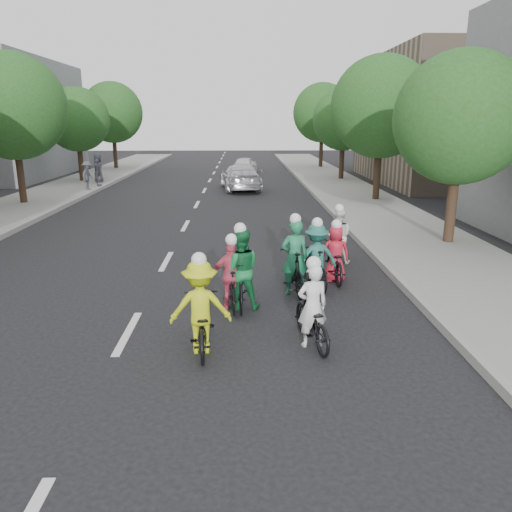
{
  "coord_description": "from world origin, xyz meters",
  "views": [
    {
      "loc": [
        2.2,
        -8.83,
        3.9
      ],
      "look_at": [
        2.49,
        1.84,
        1.0
      ],
      "focal_mm": 35.0,
      "sensor_mm": 36.0,
      "label": 1
    }
  ],
  "objects_px": {
    "cyclist_3": "(232,281)",
    "follow_car_trail": "(245,165)",
    "cyclist_1": "(241,276)",
    "cyclist_2": "(201,315)",
    "spectator_1": "(97,173)",
    "follow_car_lead": "(240,177)",
    "cyclist_7": "(316,261)",
    "cyclist_0": "(312,316)",
    "spectator_0": "(88,176)",
    "spectator_2": "(98,168)",
    "cyclist_6": "(338,242)",
    "cyclist_4": "(335,259)",
    "cyclist_5": "(294,266)"
  },
  "relations": [
    {
      "from": "cyclist_3",
      "to": "follow_car_trail",
      "type": "distance_m",
      "value": 28.82
    },
    {
      "from": "cyclist_1",
      "to": "cyclist_3",
      "type": "height_order",
      "value": "cyclist_1"
    },
    {
      "from": "cyclist_2",
      "to": "spectator_1",
      "type": "bearing_deg",
      "value": -74.51
    },
    {
      "from": "follow_car_lead",
      "to": "cyclist_7",
      "type": "bearing_deg",
      "value": 88.37
    },
    {
      "from": "cyclist_0",
      "to": "cyclist_2",
      "type": "distance_m",
      "value": 1.97
    },
    {
      "from": "spectator_1",
      "to": "cyclist_1",
      "type": "bearing_deg",
      "value": -174.15
    },
    {
      "from": "follow_car_trail",
      "to": "spectator_1",
      "type": "xyz_separation_m",
      "value": [
        -8.71,
        -9.18,
        0.33
      ]
    },
    {
      "from": "cyclist_3",
      "to": "cyclist_0",
      "type": "bearing_deg",
      "value": 124.95
    },
    {
      "from": "cyclist_3",
      "to": "spectator_0",
      "type": "relative_size",
      "value": 1.04
    },
    {
      "from": "cyclist_0",
      "to": "spectator_0",
      "type": "relative_size",
      "value": 1.13
    },
    {
      "from": "cyclist_1",
      "to": "cyclist_3",
      "type": "distance_m",
      "value": 0.22
    },
    {
      "from": "cyclist_0",
      "to": "spectator_2",
      "type": "bearing_deg",
      "value": -78.17
    },
    {
      "from": "cyclist_6",
      "to": "cyclist_2",
      "type": "bearing_deg",
      "value": 67.77
    },
    {
      "from": "cyclist_2",
      "to": "spectator_1",
      "type": "relative_size",
      "value": 1.13
    },
    {
      "from": "cyclist_7",
      "to": "follow_car_trail",
      "type": "xyz_separation_m",
      "value": [
        -1.52,
        27.53,
        -0.06
      ]
    },
    {
      "from": "cyclist_1",
      "to": "cyclist_7",
      "type": "height_order",
      "value": "cyclist_1"
    },
    {
      "from": "cyclist_0",
      "to": "follow_car_trail",
      "type": "height_order",
      "value": "cyclist_0"
    },
    {
      "from": "cyclist_3",
      "to": "follow_car_lead",
      "type": "xyz_separation_m",
      "value": [
        0.11,
        19.07,
        0.12
      ]
    },
    {
      "from": "cyclist_4",
      "to": "spectator_0",
      "type": "xyz_separation_m",
      "value": [
        -10.92,
        16.19,
        0.39
      ]
    },
    {
      "from": "spectator_2",
      "to": "spectator_0",
      "type": "bearing_deg",
      "value": 177.21
    },
    {
      "from": "cyclist_4",
      "to": "cyclist_0",
      "type": "bearing_deg",
      "value": 73.27
    },
    {
      "from": "follow_car_trail",
      "to": "spectator_1",
      "type": "height_order",
      "value": "spectator_1"
    },
    {
      "from": "cyclist_1",
      "to": "cyclist_5",
      "type": "bearing_deg",
      "value": -146.07
    },
    {
      "from": "cyclist_1",
      "to": "spectator_2",
      "type": "relative_size",
      "value": 1.07
    },
    {
      "from": "follow_car_trail",
      "to": "spectator_2",
      "type": "relative_size",
      "value": 2.05
    },
    {
      "from": "spectator_1",
      "to": "spectator_0",
      "type": "bearing_deg",
      "value": 158.23
    },
    {
      "from": "cyclist_1",
      "to": "cyclist_4",
      "type": "distance_m",
      "value": 2.99
    },
    {
      "from": "cyclist_1",
      "to": "spectator_0",
      "type": "bearing_deg",
      "value": -66.08
    },
    {
      "from": "cyclist_0",
      "to": "follow_car_trail",
      "type": "bearing_deg",
      "value": -99.85
    },
    {
      "from": "cyclist_7",
      "to": "spectator_0",
      "type": "xyz_separation_m",
      "value": [
        -10.35,
        16.83,
        0.27
      ]
    },
    {
      "from": "cyclist_7",
      "to": "cyclist_5",
      "type": "bearing_deg",
      "value": 18.63
    },
    {
      "from": "spectator_2",
      "to": "spectator_1",
      "type": "bearing_deg",
      "value": -174.96
    },
    {
      "from": "follow_car_trail",
      "to": "spectator_0",
      "type": "distance_m",
      "value": 13.88
    },
    {
      "from": "cyclist_5",
      "to": "follow_car_trail",
      "type": "height_order",
      "value": "cyclist_5"
    },
    {
      "from": "cyclist_6",
      "to": "spectator_2",
      "type": "relative_size",
      "value": 0.96
    },
    {
      "from": "cyclist_5",
      "to": "cyclist_4",
      "type": "bearing_deg",
      "value": -148.03
    },
    {
      "from": "cyclist_6",
      "to": "follow_car_lead",
      "type": "distance_m",
      "value": 15.76
    },
    {
      "from": "cyclist_7",
      "to": "cyclist_1",
      "type": "bearing_deg",
      "value": 22.27
    },
    {
      "from": "cyclist_3",
      "to": "follow_car_lead",
      "type": "height_order",
      "value": "cyclist_3"
    },
    {
      "from": "follow_car_lead",
      "to": "follow_car_trail",
      "type": "relative_size",
      "value": 1.39
    },
    {
      "from": "cyclist_4",
      "to": "spectator_0",
      "type": "height_order",
      "value": "spectator_0"
    },
    {
      "from": "cyclist_2",
      "to": "spectator_0",
      "type": "xyz_separation_m",
      "value": [
        -7.88,
        20.11,
        0.29
      ]
    },
    {
      "from": "cyclist_2",
      "to": "cyclist_7",
      "type": "distance_m",
      "value": 4.1
    },
    {
      "from": "cyclist_1",
      "to": "spectator_2",
      "type": "bearing_deg",
      "value": -68.94
    },
    {
      "from": "cyclist_3",
      "to": "follow_car_lead",
      "type": "distance_m",
      "value": 19.08
    },
    {
      "from": "cyclist_2",
      "to": "follow_car_trail",
      "type": "relative_size",
      "value": 0.5
    },
    {
      "from": "cyclist_4",
      "to": "follow_car_lead",
      "type": "bearing_deg",
      "value": -82.44
    },
    {
      "from": "cyclist_0",
      "to": "cyclist_6",
      "type": "height_order",
      "value": "cyclist_6"
    },
    {
      "from": "cyclist_0",
      "to": "cyclist_4",
      "type": "height_order",
      "value": "cyclist_0"
    },
    {
      "from": "cyclist_3",
      "to": "cyclist_4",
      "type": "height_order",
      "value": "cyclist_3"
    }
  ]
}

